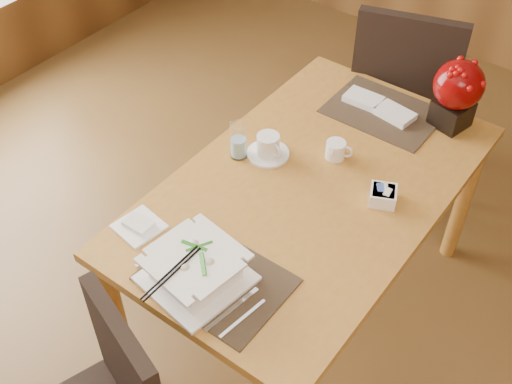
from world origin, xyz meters
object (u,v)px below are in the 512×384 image
Objects in this scene: dining_table at (309,203)px; water_glass at (238,140)px; berry_decor at (457,90)px; creamer_jug at (336,150)px; bread_plate at (139,227)px; sugar_caddy at (383,196)px; soup_setting at (195,269)px; far_chair at (403,92)px; coffee_cup at (268,147)px.

water_glass is at bearing -174.65° from dining_table.
berry_decor reaches higher than water_glass.
creamer_jug reaches higher than bread_plate.
water_glass is 1.05× the size of bread_plate.
bread_plate is at bearing -134.59° from sugar_caddy.
far_chair is (-0.04, 1.54, -0.22)m from soup_setting.
berry_decor is at bearing 49.78° from water_glass.
sugar_caddy is at bearing 18.17° from dining_table.
soup_setting reaches higher than sugar_caddy.
dining_table is at bearing 56.27° from bread_plate.
sugar_caddy is 0.09× the size of far_chair.
dining_table is 0.74m from berry_decor.
sugar_caddy reaches higher than dining_table.
dining_table is 0.65m from bread_plate.
creamer_jug is at bearing 35.73° from water_glass.
dining_table is 0.61m from soup_setting.
coffee_cup reaches higher than sugar_caddy.
creamer_jug is at bearing 95.51° from soup_setting.
creamer_jug is 0.67× the size of bread_plate.
far_chair reaches higher than soup_setting.
dining_table is 10.27× the size of bread_plate.
far_chair is at bearing 76.81° from water_glass.
coffee_cup is 1.70× the size of creamer_jug.
sugar_caddy is 0.63× the size of bread_plate.
berry_decor reaches higher than creamer_jug.
far_chair reaches higher than dining_table.
soup_setting reaches higher than dining_table.
water_glass reaches higher than sugar_caddy.
far_chair is at bearing 95.14° from dining_table.
soup_setting is 0.74m from sugar_caddy.
coffee_cup is 0.12m from water_glass.
soup_setting is at bearing -64.58° from water_glass.
soup_setting is at bearing -94.58° from dining_table.
dining_table is at bearing -161.83° from sugar_caddy.
soup_setting is 2.28× the size of bread_plate.
soup_setting is 3.60× the size of sugar_caddy.
creamer_jug is 0.54m from berry_decor.
coffee_cup is at bearing 64.14° from far_chair.
bread_plate is at bearing -117.41° from berry_decor.
far_chair is at bearing 111.23° from sugar_caddy.
berry_decor is (0.26, 0.45, 0.13)m from creamer_jug.
dining_table is 0.95m from far_chair.
sugar_caddy is at bearing 4.91° from coffee_cup.
soup_setting is at bearing -109.19° from creamer_jug.
dining_table is 0.27m from coffee_cup.
water_glass is 0.52× the size of berry_decor.
creamer_jug is 1.06× the size of sugar_caddy.
far_chair reaches higher than water_glass.
creamer_jug is at bearing 34.37° from coffee_cup.
berry_decor reaches higher than soup_setting.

